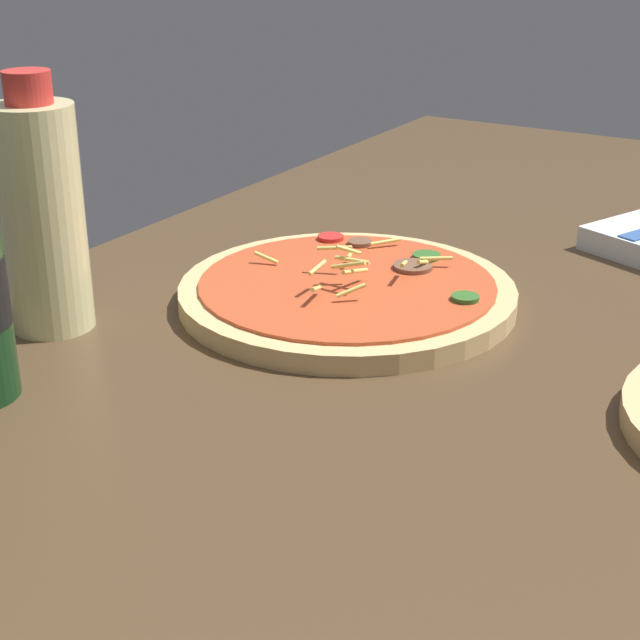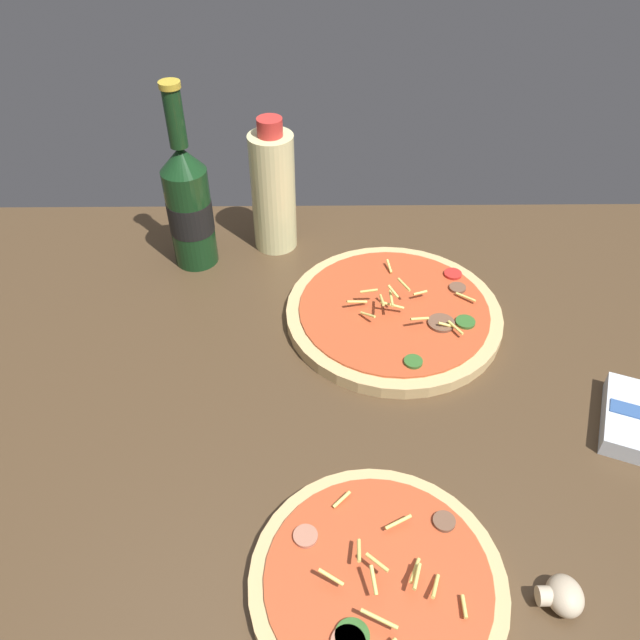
# 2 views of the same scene
# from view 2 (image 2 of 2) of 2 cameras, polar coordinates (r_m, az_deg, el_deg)

# --- Properties ---
(counter_slab) EXTENTS (1.60, 0.90, 0.03)m
(counter_slab) POSITION_cam_2_polar(r_m,az_deg,el_deg) (0.76, 6.32, -8.30)
(counter_slab) COLOR #4C3823
(counter_slab) RESTS_ON ground
(pizza_near) EXTENTS (0.24, 0.24, 0.05)m
(pizza_near) POSITION_cam_2_polar(r_m,az_deg,el_deg) (0.62, 5.26, -22.78)
(pizza_near) COLOR tan
(pizza_near) RESTS_ON counter_slab
(pizza_far) EXTENTS (0.29, 0.29, 0.06)m
(pizza_far) POSITION_cam_2_polar(r_m,az_deg,el_deg) (0.86, 6.76, 0.62)
(pizza_far) COLOR tan
(pizza_far) RESTS_ON counter_slab
(beer_bottle) EXTENTS (0.07, 0.07, 0.27)m
(beer_bottle) POSITION_cam_2_polar(r_m,az_deg,el_deg) (0.93, -11.91, 10.31)
(beer_bottle) COLOR #143819
(beer_bottle) RESTS_ON counter_slab
(oil_bottle) EXTENTS (0.07, 0.07, 0.21)m
(oil_bottle) POSITION_cam_2_polar(r_m,az_deg,el_deg) (0.95, -4.29, 11.72)
(oil_bottle) COLOR beige
(oil_bottle) RESTS_ON counter_slab
(mushroom_left) EXTENTS (0.04, 0.04, 0.03)m
(mushroom_left) POSITION_cam_2_polar(r_m,az_deg,el_deg) (0.65, 21.28, -22.44)
(mushroom_left) COLOR beige
(mushroom_left) RESTS_ON counter_slab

